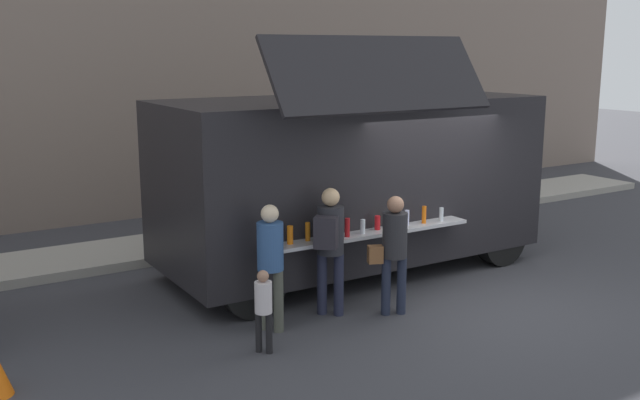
% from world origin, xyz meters
% --- Properties ---
extents(ground_plane, '(60.00, 60.00, 0.00)m').
position_xyz_m(ground_plane, '(0.00, 0.00, 0.00)').
color(ground_plane, '#38383D').
extents(curb_strip, '(28.00, 1.60, 0.15)m').
position_xyz_m(curb_strip, '(-4.64, 4.46, 0.07)').
color(curb_strip, '#9E998E').
rests_on(curb_strip, ground).
extents(food_truck_main, '(5.94, 3.20, 3.66)m').
position_xyz_m(food_truck_main, '(-0.64, 1.84, 1.51)').
color(food_truck_main, black).
rests_on(food_truck_main, ground).
extents(trash_bin, '(0.60, 0.60, 0.88)m').
position_xyz_m(trash_bin, '(3.85, 4.16, 0.44)').
color(trash_bin, '#2B6138').
rests_on(trash_bin, ground).
extents(customer_front_ordering, '(0.52, 0.36, 1.61)m').
position_xyz_m(customer_front_ordering, '(-1.28, -0.11, 0.96)').
color(customer_front_ordering, '#1E2335').
rests_on(customer_front_ordering, ground).
extents(customer_mid_with_backpack, '(0.53, 0.53, 1.72)m').
position_xyz_m(customer_mid_with_backpack, '(-2.02, 0.29, 1.05)').
color(customer_mid_with_backpack, '#1F2135').
rests_on(customer_mid_with_backpack, ground).
extents(customer_rear_waiting, '(0.33, 0.33, 1.62)m').
position_xyz_m(customer_rear_waiting, '(-2.92, 0.25, 0.97)').
color(customer_rear_waiting, '#484A40').
rests_on(customer_rear_waiting, ground).
extents(child_near_queue, '(0.20, 0.20, 1.00)m').
position_xyz_m(child_near_queue, '(-3.32, -0.31, 0.60)').
color(child_near_queue, black).
rests_on(child_near_queue, ground).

